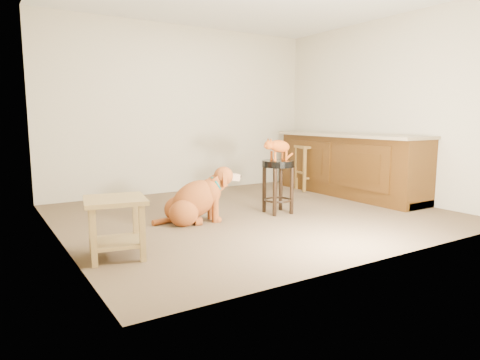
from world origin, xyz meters
TOP-DOWN VIEW (x-y plane):
  - floor at (0.00, 0.00)m, footprint 4.50×4.00m
  - room_shell at (0.00, 0.00)m, footprint 4.54×4.04m
  - cabinet_run at (1.94, 0.30)m, footprint 0.70×2.56m
  - padded_stool at (0.28, -0.12)m, footprint 0.40×0.40m
  - wood_stool at (1.75, 0.98)m, footprint 0.49×0.49m
  - side_table at (-1.92, -0.75)m, footprint 0.58×0.58m
  - golden_retriever at (-0.80, 0.00)m, footprint 1.03×0.57m
  - tabby_kitten at (0.26, -0.11)m, footprint 0.49×0.17m

SIDE VIEW (x-z plane):
  - floor at x=0.00m, z-range -0.01..0.01m
  - golden_retriever at x=-0.80m, z-range -0.08..0.58m
  - side_table at x=-1.92m, z-range 0.08..0.60m
  - wood_stool at x=1.75m, z-range 0.01..0.74m
  - cabinet_run at x=1.94m, z-range -0.03..0.91m
  - padded_stool at x=0.28m, z-range 0.14..0.80m
  - tabby_kitten at x=0.26m, z-range 0.67..0.98m
  - room_shell at x=0.00m, z-range 0.37..2.99m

